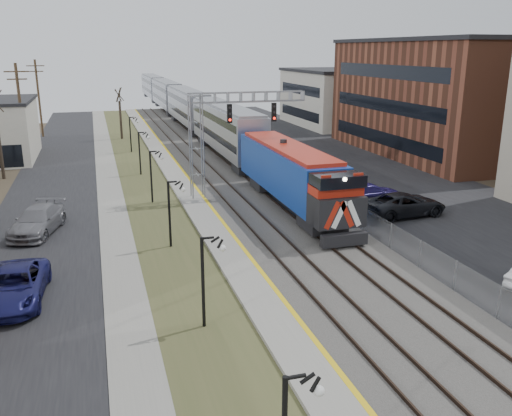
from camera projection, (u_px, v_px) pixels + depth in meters
name	position (u px, v px, depth m)	size (l,w,h in m)	color
street_west	(54.00, 188.00, 45.50)	(7.00, 120.00, 0.04)	black
sidewalk	(109.00, 184.00, 46.73)	(2.00, 120.00, 0.08)	gray
grass_median	(144.00, 182.00, 47.55)	(4.00, 120.00, 0.06)	#424726
platform	(178.00, 179.00, 48.34)	(2.00, 120.00, 0.24)	gray
ballast_bed	(232.00, 175.00, 49.71)	(8.00, 120.00, 0.20)	#595651
parking_lot	(351.00, 168.00, 53.01)	(16.00, 120.00, 0.04)	black
platform_edge	(188.00, 177.00, 48.55)	(0.24, 120.00, 0.01)	gold
track_near	(211.00, 175.00, 49.12)	(1.58, 120.00, 0.15)	#2D2119
track_far	(248.00, 172.00, 50.07)	(1.58, 120.00, 0.15)	#2D2119
train	(185.00, 106.00, 81.92)	(3.00, 108.65, 5.33)	#123795
signal_gantry	(218.00, 127.00, 40.96)	(9.00, 1.07, 8.15)	gray
lampposts	(169.00, 213.00, 31.62)	(0.14, 62.14, 4.00)	black
fence	(276.00, 165.00, 50.66)	(0.04, 120.00, 1.60)	gray
buildings_east	(506.00, 103.00, 51.55)	(16.00, 76.00, 15.00)	#A49784
bare_trees	(39.00, 149.00, 48.03)	(12.30, 42.30, 5.95)	#382D23
car_lot_c	(405.00, 205.00, 37.72)	(2.68, 5.82, 1.62)	black
car_lot_d	(368.00, 194.00, 40.58)	(2.24, 5.52, 1.60)	navy
car_lot_e	(327.00, 174.00, 47.13)	(1.92, 4.76, 1.62)	gray
car_lot_f	(288.00, 147.00, 60.88)	(1.49, 4.27, 1.41)	#0D4322
car_street_a	(14.00, 287.00, 24.76)	(2.60, 5.63, 1.57)	#181954
car_street_b	(38.00, 221.00, 34.08)	(2.29, 5.63, 1.63)	slate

